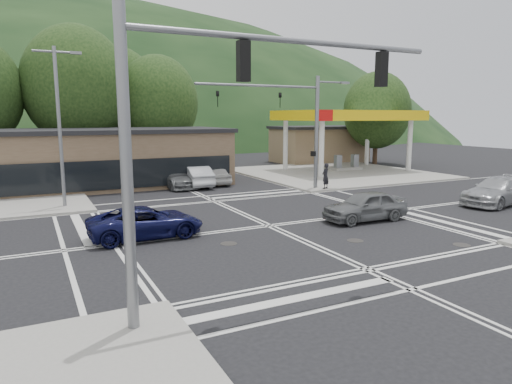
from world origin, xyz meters
name	(u,v)px	position (x,y,z in m)	size (l,w,h in m)	color
ground	(269,226)	(0.00, 0.00, 0.00)	(120.00, 120.00, 0.00)	black
sidewalk_ne	(335,173)	(15.00, 15.00, 0.07)	(16.00, 16.00, 0.15)	gray
gas_station_canopy	(348,118)	(16.99, 15.99, 5.04)	(12.32, 8.34, 5.75)	silver
convenience_store	(319,145)	(20.00, 25.00, 1.90)	(10.00, 6.00, 3.80)	#846B4F
commercial_row	(62,161)	(-8.00, 17.00, 2.00)	(24.00, 8.00, 4.00)	brown
hill_north	(77,140)	(0.00, 90.00, 0.00)	(252.00, 126.00, 140.00)	black
tree_n_b	(76,86)	(-6.00, 24.00, 7.79)	(9.00, 9.00, 12.98)	#382619
tree_n_c	(157,103)	(1.00, 24.00, 6.49)	(7.60, 7.60, 10.87)	#382619
tree_n_e	(116,96)	(-2.00, 28.00, 7.14)	(8.40, 8.40, 11.98)	#382619
tree_ne	(377,110)	(24.00, 20.00, 5.84)	(7.20, 7.20, 9.99)	#382619
streetlight_nw	(60,120)	(-8.44, 9.00, 5.05)	(2.50, 0.25, 9.00)	slate
signal_mast_ne	(302,119)	(6.95, 8.20, 5.07)	(11.65, 0.30, 8.00)	slate
signal_mast_sw	(200,121)	(-6.39, -8.20, 5.12)	(9.14, 0.28, 8.00)	slate
car_blue_west	(146,222)	(-5.82, 0.50, 0.69)	(2.27, 4.93, 1.37)	#0D0F3B
car_grey_center	(365,206)	(4.87, -1.19, 0.76)	(1.79, 4.45, 1.52)	slate
car_silver_east	(498,191)	(14.82, -1.39, 0.81)	(2.27, 5.59, 1.62)	#989B9F
car_queue_a	(196,176)	(1.00, 13.48, 0.79)	(1.67, 4.79, 1.58)	#B8BCC0
car_queue_b	(214,175)	(2.66, 14.00, 0.73)	(1.73, 4.31, 1.47)	silver
car_northbound	(176,177)	(-0.50, 13.75, 0.75)	(2.10, 5.17, 1.50)	slate
pedestrian	(325,176)	(8.57, 7.50, 1.05)	(0.65, 0.43, 1.80)	black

